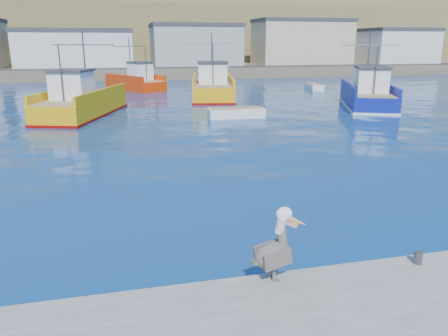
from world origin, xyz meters
name	(u,v)px	position (x,y,z in m)	size (l,w,h in m)	color
ground	(254,236)	(0.00, 0.00, 0.00)	(260.00, 260.00, 0.00)	navy
dock_bollards	(325,269)	(0.60, -3.40, 0.65)	(36.20, 0.20, 0.30)	#4C4C4C
far_shore	(129,29)	(0.00, 109.20, 8.98)	(200.00, 81.00, 24.00)	brown
trawler_yellow_a	(81,103)	(-6.56, 24.36, 1.02)	(7.00, 11.55, 6.47)	#DD9B0A
trawler_yellow_b	(212,87)	(5.87, 33.47, 1.07)	(6.14, 12.33, 6.58)	#DD9B0A
trawler_blue	(368,96)	(17.96, 23.66, 1.00)	(7.33, 11.08, 6.41)	navy
boat_orange	(136,81)	(-1.48, 43.30, 1.05)	(7.13, 9.17, 6.13)	red
skiff_mid	(236,114)	(5.04, 20.79, 0.30)	(4.35, 1.63, 0.94)	silver
skiff_far	(314,87)	(19.77, 38.66, 0.28)	(2.09, 4.24, 0.88)	silver
pelican	(276,249)	(-0.55, -3.26, 1.22)	(1.36, 0.69, 1.68)	#595451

